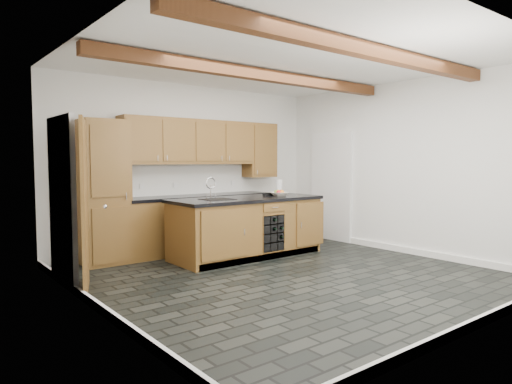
# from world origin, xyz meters

# --- Properties ---
(ground) EXTENTS (5.00, 5.00, 0.00)m
(ground) POSITION_xyz_m (0.00, 0.00, 0.00)
(ground) COLOR black
(ground) RESTS_ON ground
(room_shell) EXTENTS (5.01, 5.00, 5.00)m
(room_shell) POSITION_xyz_m (-0.09, 0.53, 1.53)
(room_shell) COLOR white
(room_shell) RESTS_ON ground
(back_cabinetry) EXTENTS (3.65, 0.62, 2.20)m
(back_cabinetry) POSITION_xyz_m (-0.38, 2.24, 0.98)
(back_cabinetry) COLOR brown
(back_cabinetry) RESTS_ON ground
(island) EXTENTS (2.48, 0.96, 0.93)m
(island) POSITION_xyz_m (0.31, 1.28, 0.47)
(island) COLOR brown
(island) RESTS_ON ground
(faucet) EXTENTS (0.45, 0.40, 0.34)m
(faucet) POSITION_xyz_m (-0.25, 1.33, 0.96)
(faucet) COLOR black
(faucet) RESTS_ON island
(kitchen_scale) EXTENTS (0.18, 0.13, 0.05)m
(kitchen_scale) POSITION_xyz_m (0.79, 1.36, 0.95)
(kitchen_scale) COLOR black
(kitchen_scale) RESTS_ON island
(fruit_bowl) EXTENTS (0.33, 0.33, 0.07)m
(fruit_bowl) POSITION_xyz_m (0.86, 1.16, 0.96)
(fruit_bowl) COLOR beige
(fruit_bowl) RESTS_ON island
(fruit_cluster) EXTENTS (0.16, 0.17, 0.07)m
(fruit_cluster) POSITION_xyz_m (0.86, 1.16, 1.00)
(fruit_cluster) COLOR #A93116
(fruit_cluster) RESTS_ON fruit_bowl
(paper_towel) EXTENTS (0.11, 0.11, 0.25)m
(paper_towel) POSITION_xyz_m (1.22, 1.58, 1.05)
(paper_towel) COLOR white
(paper_towel) RESTS_ON island
(mug) EXTENTS (0.11, 0.11, 0.11)m
(mug) POSITION_xyz_m (-1.30, 2.30, 0.98)
(mug) COLOR white
(mug) RESTS_ON back_cabinetry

